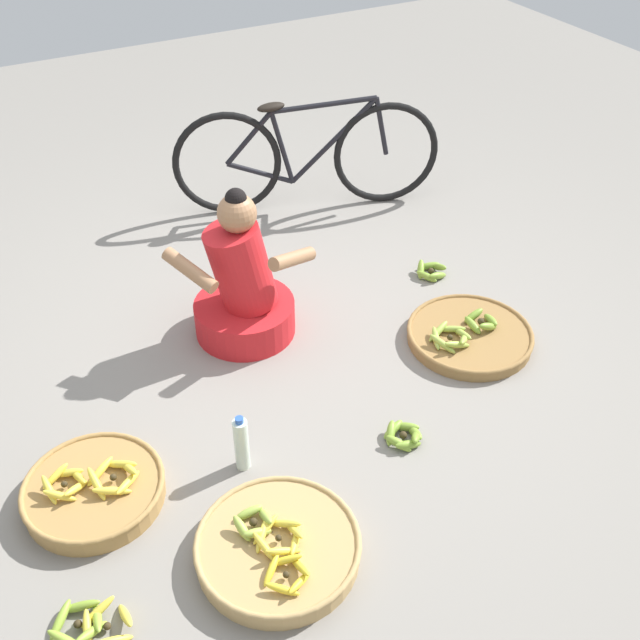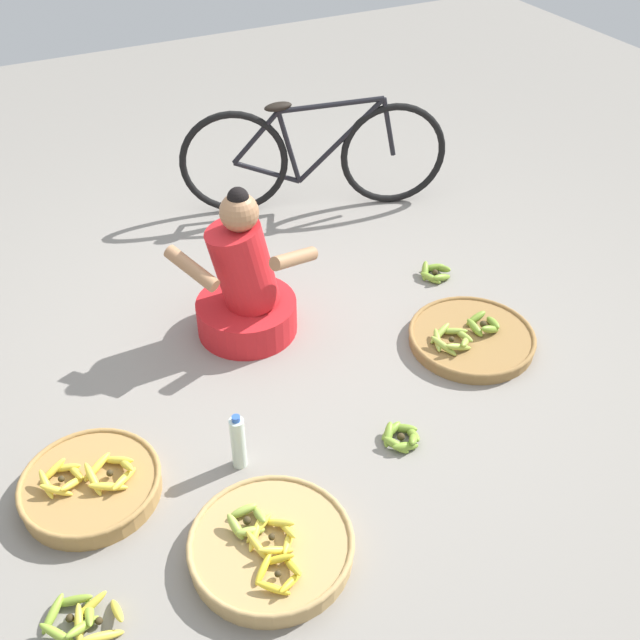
{
  "view_description": "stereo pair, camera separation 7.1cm",
  "coord_description": "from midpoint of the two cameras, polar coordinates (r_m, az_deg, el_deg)",
  "views": [
    {
      "loc": [
        -1.28,
        -2.6,
        2.49
      ],
      "look_at": [
        0.0,
        -0.2,
        0.35
      ],
      "focal_mm": 42.24,
      "sensor_mm": 36.0,
      "label": 1
    },
    {
      "loc": [
        -1.22,
        -2.64,
        2.49
      ],
      "look_at": [
        0.0,
        -0.2,
        0.35
      ],
      "focal_mm": 42.24,
      "sensor_mm": 36.0,
      "label": 2
    }
  ],
  "objects": [
    {
      "name": "banana_basket_front_left",
      "position": [
        3.93,
        11.88,
        -1.3
      ],
      "size": [
        0.65,
        0.65,
        0.14
      ],
      "color": "olive",
      "rests_on": "ground"
    },
    {
      "name": "loose_bananas_front_right",
      "position": [
        3.39,
        6.8,
        -8.78
      ],
      "size": [
        0.2,
        0.2,
        0.09
      ],
      "color": "olive",
      "rests_on": "ground"
    },
    {
      "name": "bicycle_leaning",
      "position": [
        4.88,
        -0.05,
        12.29
      ],
      "size": [
        1.62,
        0.62,
        0.73
      ],
      "color": "black",
      "rests_on": "ground"
    },
    {
      "name": "water_bottle",
      "position": [
        3.21,
        -5.58,
        -9.2
      ],
      "size": [
        0.06,
        0.06,
        0.29
      ],
      "color": "silver",
      "rests_on": "ground"
    },
    {
      "name": "banana_basket_mid_left",
      "position": [
        3.28,
        -16.37,
        -11.91
      ],
      "size": [
        0.58,
        0.58,
        0.16
      ],
      "color": "#A87F47",
      "rests_on": "ground"
    },
    {
      "name": "banana_basket_back_right",
      "position": [
        2.98,
        -3.04,
        -16.72
      ],
      "size": [
        0.64,
        0.64,
        0.15
      ],
      "color": "tan",
      "rests_on": "ground"
    },
    {
      "name": "loose_bananas_near_bicycle",
      "position": [
        2.96,
        -16.91,
        -20.81
      ],
      "size": [
        0.29,
        0.25,
        0.09
      ],
      "color": "#8CAD38",
      "rests_on": "ground"
    },
    {
      "name": "vendor_woman_front",
      "position": [
        3.82,
        -5.19,
        2.43
      ],
      "size": [
        0.72,
        0.53,
        0.83
      ],
      "color": "red",
      "rests_on": "ground"
    },
    {
      "name": "loose_bananas_back_center",
      "position": [
        4.39,
        9.14,
        3.58
      ],
      "size": [
        0.2,
        0.2,
        0.09
      ],
      "color": "olive",
      "rests_on": "ground"
    },
    {
      "name": "ground_plane",
      "position": [
        3.82,
        -0.81,
        -2.47
      ],
      "size": [
        10.0,
        10.0,
        0.0
      ],
      "primitive_type": "plane",
      "color": "gray"
    }
  ]
}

